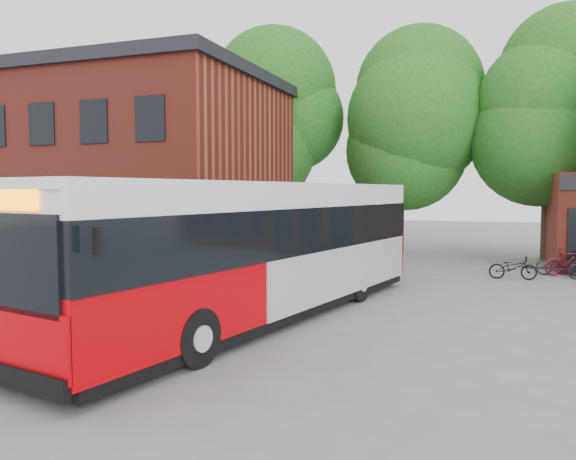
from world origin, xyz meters
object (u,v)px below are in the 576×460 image
(bicycle_1, at_px, (567,262))
(bicycle_2, at_px, (561,264))
(bus_shelter, at_px, (88,260))
(city_bus, at_px, (259,251))
(bicycle_0, at_px, (513,268))

(bicycle_1, xyz_separation_m, bicycle_2, (-0.23, -0.12, -0.07))
(bus_shelter, xyz_separation_m, city_bus, (4.47, 1.02, 0.28))
(city_bus, relative_size, bicycle_1, 7.69)
(bicycle_0, bearing_deg, bicycle_1, -53.70)
(bicycle_0, distance_m, bicycle_2, 2.36)
(city_bus, bearing_deg, bicycle_2, 64.05)
(city_bus, bearing_deg, bicycle_0, 66.45)
(bicycle_2, bearing_deg, city_bus, 147.25)
(city_bus, distance_m, bicycle_1, 13.66)
(city_bus, xyz_separation_m, bicycle_2, (8.14, 10.60, -1.27))
(city_bus, height_order, bicycle_1, city_bus)
(bicycle_0, bearing_deg, bus_shelter, 129.37)
(bicycle_1, bearing_deg, bus_shelter, 112.57)
(bus_shelter, bearing_deg, bicycle_1, 42.43)
(city_bus, xyz_separation_m, bicycle_0, (6.37, 9.05, -1.30))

